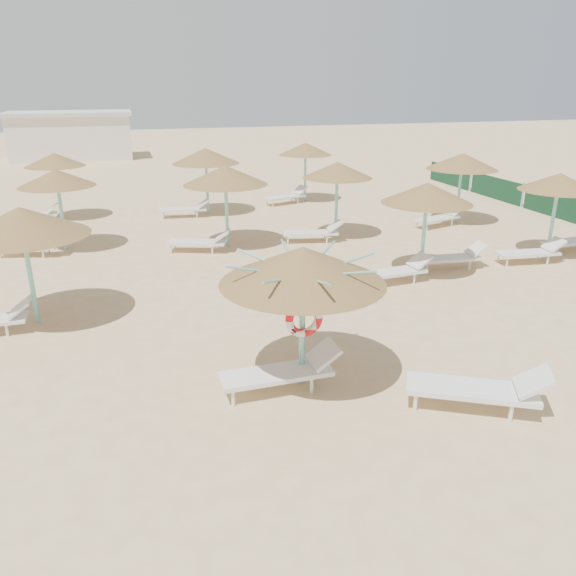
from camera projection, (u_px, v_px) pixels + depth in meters
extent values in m
plane|color=#DBB886|center=(310.00, 386.00, 10.34)|extent=(120.00, 120.00, 0.00)
cylinder|color=#74C9C2|center=(302.00, 328.00, 10.09)|extent=(0.11, 0.11, 2.20)
cone|color=olive|center=(303.00, 265.00, 9.67)|extent=(2.93, 2.93, 0.66)
cylinder|color=#74C9C2|center=(303.00, 279.00, 9.76)|extent=(0.20, 0.20, 0.12)
cylinder|color=#74C9C2|center=(339.00, 265.00, 9.87)|extent=(1.32, 0.04, 0.34)
cylinder|color=#74C9C2|center=(320.00, 258.00, 10.25)|extent=(0.97, 0.97, 0.34)
cylinder|color=#74C9C2|center=(291.00, 257.00, 10.30)|extent=(0.04, 1.32, 0.34)
cylinder|color=#74C9C2|center=(269.00, 262.00, 9.99)|extent=(0.97, 0.97, 0.34)
cylinder|color=#74C9C2|center=(265.00, 271.00, 9.51)|extent=(1.32, 0.04, 0.34)
cylinder|color=#74C9C2|center=(284.00, 279.00, 9.13)|extent=(0.97, 0.97, 0.34)
cylinder|color=#74C9C2|center=(316.00, 280.00, 9.08)|extent=(0.04, 1.32, 0.34)
cylinder|color=#74C9C2|center=(339.00, 274.00, 9.39)|extent=(0.97, 0.97, 0.34)
torus|color=red|center=(304.00, 319.00, 9.92)|extent=(0.70, 0.15, 0.70)
cylinder|color=white|center=(233.00, 398.00, 9.65)|extent=(0.06, 0.06, 0.30)
cylinder|color=white|center=(227.00, 383.00, 10.13)|extent=(0.06, 0.06, 0.30)
cylinder|color=white|center=(312.00, 385.00, 10.06)|extent=(0.06, 0.06, 0.30)
cylinder|color=white|center=(302.00, 372.00, 10.54)|extent=(0.06, 0.06, 0.30)
cube|color=white|center=(276.00, 374.00, 10.07)|extent=(2.04, 0.70, 0.09)
cube|color=white|center=(323.00, 354.00, 10.24)|extent=(0.53, 0.65, 0.39)
cylinder|color=white|center=(415.00, 403.00, 9.51)|extent=(0.07, 0.07, 0.32)
cylinder|color=white|center=(415.00, 386.00, 10.03)|extent=(0.07, 0.07, 0.32)
cylinder|color=white|center=(511.00, 413.00, 9.21)|extent=(0.07, 0.07, 0.32)
cylinder|color=white|center=(506.00, 395.00, 9.73)|extent=(0.07, 0.07, 0.32)
cube|color=white|center=(471.00, 389.00, 9.52)|extent=(2.24, 1.65, 0.09)
cube|color=white|center=(534.00, 381.00, 9.24)|extent=(0.81, 0.86, 0.41)
cylinder|color=#74C9C2|center=(30.00, 275.00, 12.67)|extent=(0.11, 0.11, 2.30)
cone|color=olive|center=(21.00, 222.00, 12.23)|extent=(2.87, 2.87, 0.65)
cylinder|color=#74C9C2|center=(23.00, 233.00, 12.32)|extent=(0.20, 0.20, 0.12)
cylinder|color=white|center=(7.00, 331.00, 12.29)|extent=(0.06, 0.06, 0.28)
cylinder|color=white|center=(10.00, 322.00, 12.74)|extent=(0.06, 0.06, 0.28)
cube|color=white|center=(20.00, 307.00, 12.45)|extent=(0.49, 0.60, 0.36)
cylinder|color=#74C9C2|center=(62.00, 216.00, 18.24)|extent=(0.11, 0.11, 2.30)
cone|color=olive|center=(56.00, 178.00, 17.82)|extent=(2.39, 2.39, 0.54)
cylinder|color=#74C9C2|center=(57.00, 185.00, 17.90)|extent=(0.20, 0.20, 0.12)
cylinder|color=white|center=(0.00, 254.00, 17.68)|extent=(0.06, 0.06, 0.28)
cylinder|color=white|center=(7.00, 250.00, 18.15)|extent=(0.06, 0.06, 0.28)
cylinder|color=white|center=(43.00, 254.00, 17.72)|extent=(0.06, 0.06, 0.28)
cylinder|color=white|center=(49.00, 249.00, 18.19)|extent=(0.06, 0.06, 0.28)
cube|color=white|center=(28.00, 246.00, 17.88)|extent=(2.00, 1.08, 0.08)
cube|color=white|center=(54.00, 239.00, 17.82)|extent=(0.62, 0.70, 0.36)
cylinder|color=#74C9C2|center=(59.00, 191.00, 22.37)|extent=(0.11, 0.11, 2.30)
cone|color=olive|center=(54.00, 160.00, 21.94)|extent=(2.31, 2.31, 0.52)
cylinder|color=#74C9C2|center=(55.00, 165.00, 22.02)|extent=(0.20, 0.20, 0.12)
cylinder|color=white|center=(9.00, 223.00, 21.60)|extent=(0.06, 0.06, 0.28)
cylinder|color=white|center=(10.00, 220.00, 22.04)|extent=(0.06, 0.06, 0.28)
cylinder|color=white|center=(47.00, 220.00, 22.02)|extent=(0.06, 0.06, 0.28)
cylinder|color=white|center=(47.00, 217.00, 22.46)|extent=(0.06, 0.06, 0.28)
cube|color=white|center=(31.00, 215.00, 22.01)|extent=(1.93, 0.71, 0.08)
cube|color=white|center=(54.00, 208.00, 22.19)|extent=(0.51, 0.62, 0.36)
cylinder|color=#74C9C2|center=(227.00, 213.00, 18.70)|extent=(0.11, 0.11, 2.30)
cone|color=olive|center=(225.00, 175.00, 18.27)|extent=(2.77, 2.77, 0.62)
cylinder|color=#74C9C2|center=(226.00, 183.00, 18.35)|extent=(0.20, 0.20, 0.12)
cylinder|color=white|center=(171.00, 249.00, 18.20)|extent=(0.06, 0.06, 0.28)
cylinder|color=white|center=(175.00, 245.00, 18.67)|extent=(0.06, 0.06, 0.28)
cylinder|color=white|center=(212.00, 250.00, 18.13)|extent=(0.06, 0.06, 0.28)
cylinder|color=white|center=(215.00, 246.00, 18.60)|extent=(0.06, 0.06, 0.28)
cube|color=white|center=(197.00, 242.00, 18.33)|extent=(2.00, 1.22, 0.08)
cube|color=white|center=(222.00, 235.00, 18.21)|extent=(0.66, 0.73, 0.36)
cylinder|color=#74C9C2|center=(207.00, 186.00, 23.35)|extent=(0.11, 0.11, 2.30)
cone|color=olive|center=(206.00, 156.00, 22.92)|extent=(2.76, 2.76, 0.62)
cylinder|color=#74C9C2|center=(206.00, 162.00, 23.01)|extent=(0.20, 0.20, 0.12)
cylinder|color=white|center=(163.00, 216.00, 22.68)|extent=(0.06, 0.06, 0.28)
cylinder|color=white|center=(163.00, 213.00, 23.14)|extent=(0.06, 0.06, 0.28)
cylinder|color=white|center=(197.00, 215.00, 22.92)|extent=(0.06, 0.06, 0.28)
cylinder|color=white|center=(197.00, 212.00, 23.38)|extent=(0.06, 0.06, 0.28)
cube|color=white|center=(183.00, 209.00, 22.99)|extent=(1.95, 0.81, 0.08)
cube|color=white|center=(204.00, 203.00, 23.05)|extent=(0.54, 0.65, 0.36)
cylinder|color=#74C9C2|center=(424.00, 237.00, 15.83)|extent=(0.11, 0.11, 2.30)
cone|color=olive|center=(427.00, 193.00, 15.40)|extent=(2.51, 2.51, 0.56)
cylinder|color=#74C9C2|center=(427.00, 201.00, 15.48)|extent=(0.20, 0.20, 0.12)
cylinder|color=white|center=(372.00, 285.00, 15.03)|extent=(0.06, 0.06, 0.28)
cylinder|color=white|center=(362.00, 279.00, 15.46)|extent=(0.06, 0.06, 0.28)
cylinder|color=white|center=(414.00, 279.00, 15.50)|extent=(0.06, 0.06, 0.28)
cylinder|color=white|center=(404.00, 273.00, 15.93)|extent=(0.06, 0.06, 0.28)
cube|color=white|center=(393.00, 272.00, 15.46)|extent=(1.95, 0.79, 0.08)
cube|color=white|center=(419.00, 261.00, 15.68)|extent=(0.54, 0.64, 0.36)
cylinder|color=white|center=(427.00, 268.00, 16.37)|extent=(0.06, 0.06, 0.28)
cylinder|color=white|center=(420.00, 263.00, 16.82)|extent=(0.06, 0.06, 0.28)
cylinder|color=white|center=(470.00, 265.00, 16.61)|extent=(0.06, 0.06, 0.28)
cylinder|color=white|center=(462.00, 260.00, 17.07)|extent=(0.06, 0.06, 0.28)
cube|color=white|center=(449.00, 258.00, 16.68)|extent=(1.95, 0.79, 0.08)
cube|color=white|center=(476.00, 249.00, 16.75)|extent=(0.54, 0.64, 0.36)
cylinder|color=#74C9C2|center=(336.00, 205.00, 19.82)|extent=(0.11, 0.11, 2.30)
cone|color=olive|center=(337.00, 170.00, 19.39)|extent=(2.42, 2.42, 0.54)
cylinder|color=#74C9C2|center=(337.00, 177.00, 19.47)|extent=(0.20, 0.20, 0.12)
cylinder|color=white|center=(288.00, 240.00, 19.22)|extent=(0.06, 0.06, 0.28)
cylinder|color=white|center=(287.00, 237.00, 19.69)|extent=(0.06, 0.06, 0.28)
cylinder|color=white|center=(327.00, 239.00, 19.33)|extent=(0.06, 0.06, 0.28)
cylinder|color=white|center=(325.00, 236.00, 19.80)|extent=(0.06, 0.06, 0.28)
cube|color=white|center=(310.00, 233.00, 19.46)|extent=(1.99, 0.99, 0.08)
cube|color=white|center=(335.00, 226.00, 19.44)|extent=(0.60, 0.69, 0.36)
cylinder|color=#74C9C2|center=(305.00, 176.00, 25.80)|extent=(0.11, 0.11, 2.30)
cone|color=olive|center=(305.00, 149.00, 25.38)|extent=(2.40, 2.40, 0.54)
cylinder|color=#74C9C2|center=(305.00, 154.00, 25.46)|extent=(0.20, 0.20, 0.12)
cylinder|color=white|center=(273.00, 204.00, 24.88)|extent=(0.06, 0.06, 0.28)
cylinder|color=white|center=(267.00, 202.00, 25.27)|extent=(0.06, 0.06, 0.28)
cylinder|color=white|center=(298.00, 200.00, 25.60)|extent=(0.06, 0.06, 0.28)
cylinder|color=white|center=(291.00, 199.00, 25.99)|extent=(0.06, 0.06, 0.28)
cube|color=white|center=(285.00, 197.00, 25.44)|extent=(2.00, 1.19, 0.08)
cube|color=white|center=(300.00, 190.00, 25.81)|extent=(0.65, 0.72, 0.36)
cylinder|color=#74C9C2|center=(553.00, 221.00, 17.55)|extent=(0.11, 0.11, 2.30)
cone|color=olive|center=(559.00, 182.00, 17.12)|extent=(2.37, 2.37, 0.53)
cylinder|color=#74C9C2|center=(558.00, 189.00, 17.20)|extent=(0.20, 0.20, 0.12)
cylinder|color=white|center=(507.00, 262.00, 16.88)|extent=(0.06, 0.06, 0.28)
cylinder|color=white|center=(498.00, 258.00, 17.35)|extent=(0.06, 0.06, 0.28)
cylinder|color=white|center=(548.00, 260.00, 17.10)|extent=(0.06, 0.06, 0.28)
cylinder|color=white|center=(538.00, 255.00, 17.56)|extent=(0.06, 0.06, 0.28)
cube|color=white|center=(528.00, 253.00, 17.18)|extent=(1.96, 0.83, 0.08)
cube|color=white|center=(554.00, 244.00, 17.24)|extent=(0.55, 0.65, 0.36)
cylinder|color=white|center=(557.00, 252.00, 17.95)|extent=(0.06, 0.06, 0.28)
cylinder|color=white|center=(545.00, 248.00, 18.38)|extent=(0.06, 0.06, 0.28)
cylinder|color=white|center=(575.00, 243.00, 18.88)|extent=(0.06, 0.06, 0.28)
cube|color=white|center=(570.00, 242.00, 18.40)|extent=(1.96, 0.83, 0.08)
cylinder|color=#74C9C2|center=(459.00, 194.00, 21.84)|extent=(0.11, 0.11, 2.30)
cone|color=olive|center=(462.00, 161.00, 21.41)|extent=(2.70, 2.70, 0.61)
cylinder|color=#74C9C2|center=(462.00, 168.00, 21.49)|extent=(0.20, 0.20, 0.12)
cylinder|color=white|center=(427.00, 227.00, 20.94)|extent=(0.06, 0.06, 0.28)
cylinder|color=white|center=(417.00, 225.00, 21.33)|extent=(0.06, 0.06, 0.28)
cylinder|color=white|center=(452.00, 223.00, 21.62)|extent=(0.06, 0.06, 0.28)
cylinder|color=white|center=(442.00, 220.00, 22.01)|extent=(0.06, 0.06, 0.28)
cube|color=white|center=(437.00, 219.00, 21.47)|extent=(2.00, 1.12, 0.08)
cube|color=white|center=(453.00, 210.00, 21.82)|extent=(0.63, 0.71, 0.36)
cube|color=silver|center=(72.00, 137.00, 39.67)|extent=(8.00, 4.00, 3.00)
cube|color=beige|center=(69.00, 113.00, 39.10)|extent=(8.40, 4.40, 0.25)
cube|color=#194C27|center=(556.00, 205.00, 22.89)|extent=(0.08, 3.80, 1.00)
cube|color=#194C27|center=(496.00, 188.00, 26.48)|extent=(0.08, 3.80, 1.00)
cylinder|color=#74C9C2|center=(523.00, 195.00, 24.76)|extent=(0.08, 0.08, 1.10)
cube|color=#194C27|center=(450.00, 175.00, 30.08)|extent=(0.08, 3.80, 1.00)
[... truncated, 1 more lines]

